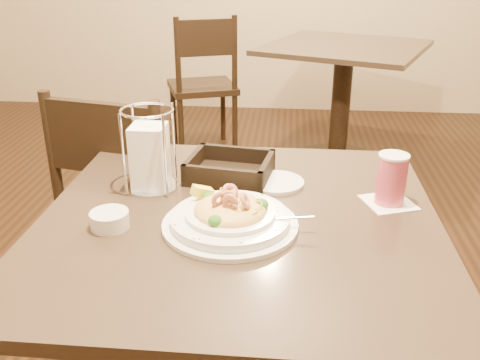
# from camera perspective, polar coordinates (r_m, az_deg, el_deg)

# --- Properties ---
(main_table) EXTENTS (0.90, 0.90, 0.76)m
(main_table) POSITION_cam_1_polar(r_m,az_deg,el_deg) (1.35, -0.08, -12.99)
(main_table) COLOR black
(main_table) RESTS_ON ground
(background_table) EXTENTS (1.17, 1.17, 0.76)m
(background_table) POSITION_cam_1_polar(r_m,az_deg,el_deg) (3.47, 10.85, 10.04)
(background_table) COLOR black
(background_table) RESTS_ON ground
(dining_chair_near) EXTENTS (0.50, 0.50, 0.93)m
(dining_chair_near) POSITION_cam_1_polar(r_m,az_deg,el_deg) (1.86, -11.57, -3.16)
(dining_chair_near) COLOR black
(dining_chair_near) RESTS_ON ground
(dining_chair_far) EXTENTS (0.54, 0.54, 0.93)m
(dining_chair_far) POSITION_cam_1_polar(r_m,az_deg,el_deg) (3.58, -3.92, 10.42)
(dining_chair_far) COLOR black
(dining_chair_far) RESTS_ON ground
(pasta_bowl) EXTENTS (0.33, 0.30, 0.10)m
(pasta_bowl) POSITION_cam_1_polar(r_m,az_deg,el_deg) (1.16, -1.07, -3.86)
(pasta_bowl) COLOR white
(pasta_bowl) RESTS_ON main_table
(drink_glass) EXTENTS (0.14, 0.14, 0.12)m
(drink_glass) POSITION_cam_1_polar(r_m,az_deg,el_deg) (1.30, 15.84, 0.05)
(drink_glass) COLOR white
(drink_glass) RESTS_ON main_table
(bread_basket) EXTENTS (0.23, 0.20, 0.06)m
(bread_basket) POSITION_cam_1_polar(r_m,az_deg,el_deg) (1.40, -1.10, 1.04)
(bread_basket) COLOR black
(bread_basket) RESTS_ON main_table
(napkin_caddy) EXTENTS (0.13, 0.13, 0.21)m
(napkin_caddy) POSITION_cam_1_polar(r_m,az_deg,el_deg) (1.34, -9.59, 2.66)
(napkin_caddy) COLOR silver
(napkin_caddy) RESTS_ON main_table
(side_plate) EXTENTS (0.17, 0.17, 0.01)m
(side_plate) POSITION_cam_1_polar(r_m,az_deg,el_deg) (1.37, 3.87, -0.26)
(side_plate) COLOR white
(side_plate) RESTS_ON main_table
(butter_ramekin) EXTENTS (0.10, 0.10, 0.04)m
(butter_ramekin) POSITION_cam_1_polar(r_m,az_deg,el_deg) (1.19, -13.73, -4.14)
(butter_ramekin) COLOR white
(butter_ramekin) RESTS_ON main_table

